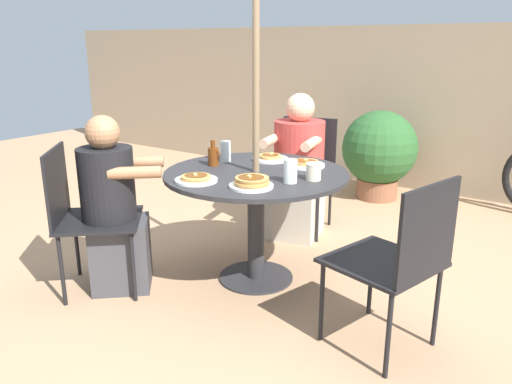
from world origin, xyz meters
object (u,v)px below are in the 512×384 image
at_px(diner_north, 114,212).
at_px(coffee_cup, 314,172).
at_px(patio_table, 256,192).
at_px(pancake_plate_c, 306,164).
at_px(pancake_plate_b, 196,179).
at_px(drinking_glass_b, 290,171).
at_px(patio_chair_north, 83,210).
at_px(pancake_plate_a, 270,158).
at_px(potted_shrub, 379,151).
at_px(patio_chair_east, 400,256).
at_px(pancake_plate_d, 252,183).
at_px(diner_south, 297,173).
at_px(syrup_bottle, 213,156).
at_px(drinking_glass_a, 225,151).
at_px(patio_chair_south, 304,166).

relative_size(diner_north, coffee_cup, 10.95).
height_order(patio_table, pancake_plate_c, pancake_plate_c).
bearing_deg(pancake_plate_b, drinking_glass_b, 32.28).
bearing_deg(patio_table, patio_chair_north, -137.99).
bearing_deg(patio_chair_north, pancake_plate_a, 104.20).
distance_m(pancake_plate_b, potted_shrub, 2.52).
bearing_deg(coffee_cup, patio_chair_east, -25.60).
relative_size(diner_north, pancake_plate_d, 4.43).
bearing_deg(pancake_plate_d, patio_chair_east, 1.69).
bearing_deg(patio_chair_east, diner_south, 62.17).
bearing_deg(diner_south, pancake_plate_c, 111.72).
relative_size(diner_south, pancake_plate_a, 4.57).
relative_size(diner_north, patio_chair_east, 1.21).
bearing_deg(patio_chair_east, patio_chair_north, 118.52).
height_order(syrup_bottle, potted_shrub, syrup_bottle).
relative_size(pancake_plate_c, potted_shrub, 0.28).
xyz_separation_m(diner_south, pancake_plate_b, (0.04, -1.22, 0.23)).
height_order(diner_north, patio_chair_east, diner_north).
distance_m(diner_south, drinking_glass_a, 0.79).
height_order(pancake_plate_a, pancake_plate_d, pancake_plate_d).
height_order(patio_chair_east, coffee_cup, patio_chair_east).
bearing_deg(coffee_cup, drinking_glass_a, 173.12).
xyz_separation_m(patio_chair_south, pancake_plate_c, (0.41, -0.72, 0.22)).
xyz_separation_m(pancake_plate_a, drinking_glass_a, (-0.23, -0.20, 0.05)).
bearing_deg(patio_table, diner_south, 102.64).
bearing_deg(pancake_plate_d, coffee_cup, 57.89).
height_order(pancake_plate_a, pancake_plate_c, pancake_plate_a).
xyz_separation_m(patio_table, coffee_cup, (0.38, 0.03, 0.18)).
bearing_deg(syrup_bottle, diner_north, -120.40).
relative_size(pancake_plate_d, coffee_cup, 2.47).
bearing_deg(diner_north, patio_chair_north, -90.00).
relative_size(pancake_plate_c, pancake_plate_d, 1.00).
relative_size(patio_chair_north, pancake_plate_b, 3.66).
distance_m(patio_table, diner_north, 0.87).
bearing_deg(drinking_glass_b, pancake_plate_a, 134.47).
height_order(patio_chair_south, pancake_plate_c, patio_chair_south).
bearing_deg(pancake_plate_b, pancake_plate_d, 14.18).
height_order(diner_north, drinking_glass_a, diner_north).
xyz_separation_m(pancake_plate_d, coffee_cup, (0.21, 0.33, 0.02)).
xyz_separation_m(patio_table, diner_south, (-0.19, 0.84, -0.09)).
xyz_separation_m(pancake_plate_d, potted_shrub, (-0.20, 2.42, -0.27)).
height_order(patio_table, pancake_plate_d, pancake_plate_d).
relative_size(patio_table, pancake_plate_d, 4.64).
height_order(patio_table, patio_chair_east, patio_chair_east).
xyz_separation_m(pancake_plate_b, drinking_glass_a, (-0.18, 0.50, 0.05)).
xyz_separation_m(diner_north, diner_south, (0.46, 1.42, 0.00)).
distance_m(diner_north, potted_shrub, 2.78).
height_order(diner_south, potted_shrub, diner_south).
height_order(patio_chair_north, potted_shrub, patio_chair_north).
bearing_deg(pancake_plate_b, diner_north, -157.76).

